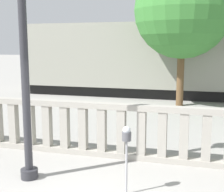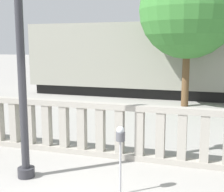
% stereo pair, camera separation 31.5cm
% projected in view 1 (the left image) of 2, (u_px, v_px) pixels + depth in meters
% --- Properties ---
extents(balustrade, '(16.39, 0.24, 1.35)m').
position_uv_depth(balustrade, '(121.00, 131.00, 7.54)').
color(balustrade, '#9E998E').
rests_on(balustrade, ground).
extents(lamppost, '(0.43, 0.43, 5.91)m').
position_uv_depth(lamppost, '(22.00, 5.00, 5.93)').
color(lamppost, '#2D2D33').
rests_on(lamppost, ground).
extents(parking_meter, '(0.17, 0.17, 1.30)m').
position_uv_depth(parking_meter, '(127.00, 140.00, 5.63)').
color(parking_meter, '#99999E').
rests_on(parking_meter, ground).
extents(train_near, '(20.99, 3.19, 4.50)m').
position_uv_depth(train_near, '(223.00, 59.00, 15.99)').
color(train_near, black).
rests_on(train_near, ground).
extents(train_far, '(18.58, 2.83, 4.17)m').
position_uv_depth(train_far, '(214.00, 54.00, 32.33)').
color(train_far, black).
rests_on(train_far, ground).
extents(tree_left, '(4.25, 4.25, 6.39)m').
position_uv_depth(tree_left, '(183.00, 10.00, 13.63)').
color(tree_left, brown).
rests_on(tree_left, ground).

